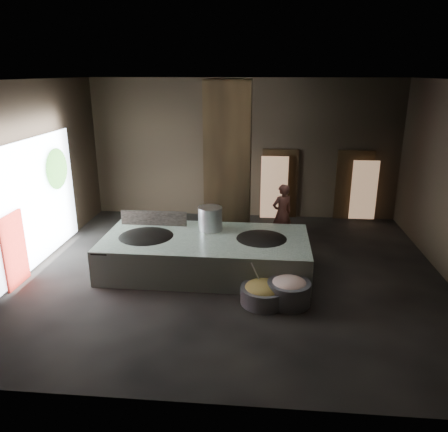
# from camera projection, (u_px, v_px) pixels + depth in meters

# --- Properties ---
(floor) EXTENTS (10.00, 9.00, 0.10)m
(floor) POSITION_uv_depth(u_px,v_px,m) (234.00, 274.00, 10.71)
(floor) COLOR black
(floor) RESTS_ON ground
(ceiling) EXTENTS (10.00, 9.00, 0.10)m
(ceiling) POSITION_uv_depth(u_px,v_px,m) (235.00, 77.00, 9.26)
(ceiling) COLOR black
(ceiling) RESTS_ON back_wall
(back_wall) EXTENTS (10.00, 0.10, 4.50)m
(back_wall) POSITION_uv_depth(u_px,v_px,m) (244.00, 149.00, 14.29)
(back_wall) COLOR black
(back_wall) RESTS_ON ground
(front_wall) EXTENTS (10.00, 0.10, 4.50)m
(front_wall) POSITION_uv_depth(u_px,v_px,m) (211.00, 267.00, 5.68)
(front_wall) COLOR black
(front_wall) RESTS_ON ground
(left_wall) EXTENTS (0.10, 9.00, 4.50)m
(left_wall) POSITION_uv_depth(u_px,v_px,m) (24.00, 178.00, 10.42)
(left_wall) COLOR black
(left_wall) RESTS_ON ground
(pillar) EXTENTS (1.20, 1.20, 4.50)m
(pillar) POSITION_uv_depth(u_px,v_px,m) (228.00, 166.00, 11.81)
(pillar) COLOR black
(pillar) RESTS_ON ground
(hearth_platform) EXTENTS (4.98, 2.42, 0.86)m
(hearth_platform) POSITION_uv_depth(u_px,v_px,m) (206.00, 254.00, 10.67)
(hearth_platform) COLOR #B6C9B4
(hearth_platform) RESTS_ON ground
(platform_cap) EXTENTS (4.84, 2.33, 0.03)m
(platform_cap) POSITION_uv_depth(u_px,v_px,m) (206.00, 239.00, 10.55)
(platform_cap) COLOR black
(platform_cap) RESTS_ON hearth_platform
(wok_left) EXTENTS (1.56, 1.56, 0.43)m
(wok_left) POSITION_uv_depth(u_px,v_px,m) (146.00, 240.00, 10.65)
(wok_left) COLOR black
(wok_left) RESTS_ON hearth_platform
(wok_left_rim) EXTENTS (1.59, 1.59, 0.05)m
(wok_left_rim) POSITION_uv_depth(u_px,v_px,m) (146.00, 238.00, 10.63)
(wok_left_rim) COLOR black
(wok_left_rim) RESTS_ON hearth_platform
(wok_right) EXTENTS (1.45, 1.45, 0.41)m
(wok_right) POSITION_uv_depth(u_px,v_px,m) (261.00, 243.00, 10.50)
(wok_right) COLOR black
(wok_right) RESTS_ON hearth_platform
(wok_right_rim) EXTENTS (1.49, 1.49, 0.05)m
(wok_right_rim) POSITION_uv_depth(u_px,v_px,m) (261.00, 240.00, 10.48)
(wok_right_rim) COLOR black
(wok_right_rim) RESTS_ON hearth_platform
(stock_pot) EXTENTS (0.60, 0.60, 0.65)m
(stock_pot) POSITION_uv_depth(u_px,v_px,m) (210.00, 220.00, 10.97)
(stock_pot) COLOR #B4B6BC
(stock_pot) RESTS_ON hearth_platform
(splash_guard) EXTENTS (1.72, 0.08, 0.43)m
(splash_guard) POSITION_uv_depth(u_px,v_px,m) (154.00, 219.00, 11.32)
(splash_guard) COLOR black
(splash_guard) RESTS_ON hearth_platform
(cook) EXTENTS (0.74, 0.65, 1.70)m
(cook) POSITION_uv_depth(u_px,v_px,m) (282.00, 213.00, 12.34)
(cook) COLOR #905349
(cook) RESTS_ON ground
(veg_basin) EXTENTS (1.25, 1.25, 0.36)m
(veg_basin) POSITION_uv_depth(u_px,v_px,m) (264.00, 295.00, 9.21)
(veg_basin) COLOR slate
(veg_basin) RESTS_ON ground
(veg_fill) EXTENTS (0.81, 0.81, 0.25)m
(veg_fill) POSITION_uv_depth(u_px,v_px,m) (264.00, 288.00, 9.16)
(veg_fill) COLOR olive
(veg_fill) RESTS_ON veg_basin
(ladle) EXTENTS (0.29, 0.30, 0.70)m
(ladle) POSITION_uv_depth(u_px,v_px,m) (257.00, 276.00, 9.25)
(ladle) COLOR #B4B6BC
(ladle) RESTS_ON veg_basin
(meat_basin) EXTENTS (1.06, 1.06, 0.50)m
(meat_basin) POSITION_uv_depth(u_px,v_px,m) (289.00, 293.00, 9.16)
(meat_basin) COLOR slate
(meat_basin) RESTS_ON ground
(meat_fill) EXTENTS (0.75, 0.75, 0.29)m
(meat_fill) POSITION_uv_depth(u_px,v_px,m) (289.00, 284.00, 9.10)
(meat_fill) COLOR tan
(meat_fill) RESTS_ON meat_basin
(doorway_near) EXTENTS (1.18, 0.08, 2.38)m
(doorway_near) POSITION_uv_depth(u_px,v_px,m) (280.00, 185.00, 14.45)
(doorway_near) COLOR black
(doorway_near) RESTS_ON ground
(doorway_near_glow) EXTENTS (0.88, 0.04, 2.08)m
(doorway_near_glow) POSITION_uv_depth(u_px,v_px,m) (274.00, 188.00, 14.30)
(doorway_near_glow) COLOR #8C6647
(doorway_near_glow) RESTS_ON ground
(doorway_far) EXTENTS (1.18, 0.08, 2.38)m
(doorway_far) POSITION_uv_depth(u_px,v_px,m) (353.00, 187.00, 14.24)
(doorway_far) COLOR black
(doorway_far) RESTS_ON ground
(doorway_far_glow) EXTENTS (0.81, 0.04, 1.93)m
(doorway_far_glow) POSITION_uv_depth(u_px,v_px,m) (364.00, 190.00, 13.99)
(doorway_far_glow) COLOR #8C6647
(doorway_far_glow) RESTS_ON ground
(left_opening) EXTENTS (0.04, 4.20, 3.10)m
(left_opening) POSITION_uv_depth(u_px,v_px,m) (36.00, 202.00, 10.80)
(left_opening) COLOR white
(left_opening) RESTS_ON ground
(pavilion_sliver) EXTENTS (0.05, 0.90, 1.70)m
(pavilion_sliver) POSITION_uv_depth(u_px,v_px,m) (14.00, 250.00, 9.80)
(pavilion_sliver) COLOR maroon
(pavilion_sliver) RESTS_ON ground
(tree_silhouette) EXTENTS (0.28, 1.10, 1.10)m
(tree_silhouette) POSITION_uv_depth(u_px,v_px,m) (57.00, 169.00, 11.65)
(tree_silhouette) COLOR #194714
(tree_silhouette) RESTS_ON left_opening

